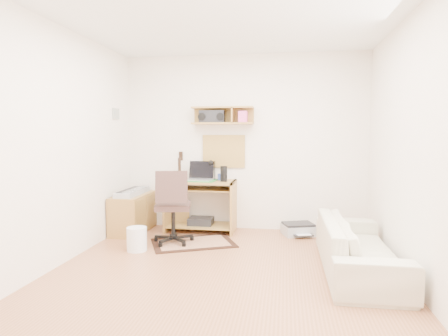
% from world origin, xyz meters
% --- Properties ---
extents(floor, '(3.60, 4.00, 0.01)m').
position_xyz_m(floor, '(0.00, 0.00, -0.01)').
color(floor, '#A86C46').
rests_on(floor, ground).
extents(ceiling, '(3.60, 4.00, 0.01)m').
position_xyz_m(ceiling, '(0.00, 0.00, 2.60)').
color(ceiling, white).
rests_on(ceiling, ground).
extents(back_wall, '(3.60, 0.01, 2.60)m').
position_xyz_m(back_wall, '(0.00, 2.00, 1.30)').
color(back_wall, white).
rests_on(back_wall, ground).
extents(left_wall, '(0.01, 4.00, 2.60)m').
position_xyz_m(left_wall, '(-1.80, 0.00, 1.30)').
color(left_wall, white).
rests_on(left_wall, ground).
extents(right_wall, '(0.01, 4.00, 2.60)m').
position_xyz_m(right_wall, '(1.80, 0.00, 1.30)').
color(right_wall, white).
rests_on(right_wall, ground).
extents(wall_shelf, '(0.90, 0.25, 0.26)m').
position_xyz_m(wall_shelf, '(-0.30, 1.88, 1.70)').
color(wall_shelf, '#A97C3B').
rests_on(wall_shelf, back_wall).
extents(cork_board, '(0.64, 0.03, 0.49)m').
position_xyz_m(cork_board, '(-0.30, 1.98, 1.17)').
color(cork_board, '#A97F54').
rests_on(cork_board, back_wall).
extents(wall_photo, '(0.02, 0.20, 0.15)m').
position_xyz_m(wall_photo, '(-1.79, 1.50, 1.72)').
color(wall_photo, '#4C8CBF').
rests_on(wall_photo, left_wall).
extents(desk, '(1.00, 0.55, 0.75)m').
position_xyz_m(desk, '(-0.60, 1.73, 0.38)').
color(desk, '#A97C3B').
rests_on(desk, floor).
extents(laptop, '(0.40, 0.40, 0.29)m').
position_xyz_m(laptop, '(-0.62, 1.71, 0.89)').
color(laptop, silver).
rests_on(laptop, desk).
extents(speaker, '(0.10, 0.10, 0.22)m').
position_xyz_m(speaker, '(-0.25, 1.68, 0.86)').
color(speaker, black).
rests_on(speaker, desk).
extents(desk_lamp, '(0.10, 0.10, 0.29)m').
position_xyz_m(desk_lamp, '(-0.42, 1.87, 0.90)').
color(desk_lamp, black).
rests_on(desk_lamp, desk).
extents(pencil_cup, '(0.07, 0.07, 0.10)m').
position_xyz_m(pencil_cup, '(-0.33, 1.83, 0.80)').
color(pencil_cup, '#2D4389').
rests_on(pencil_cup, desk).
extents(boombox, '(0.37, 0.17, 0.19)m').
position_xyz_m(boombox, '(-0.46, 1.87, 1.68)').
color(boombox, black).
rests_on(boombox, wall_shelf).
extents(rug, '(1.24, 1.07, 0.01)m').
position_xyz_m(rug, '(-0.56, 1.07, 0.01)').
color(rug, tan).
rests_on(rug, floor).
extents(task_chair, '(0.59, 0.59, 0.98)m').
position_xyz_m(task_chair, '(-0.82, 1.04, 0.49)').
color(task_chair, '#392722').
rests_on(task_chair, floor).
extents(cabinet, '(0.40, 0.90, 0.55)m').
position_xyz_m(cabinet, '(-1.58, 1.55, 0.28)').
color(cabinet, '#A97C3B').
rests_on(cabinet, floor).
extents(music_keyboard, '(0.25, 0.80, 0.07)m').
position_xyz_m(music_keyboard, '(-1.58, 1.55, 0.58)').
color(music_keyboard, '#B2B5BA').
rests_on(music_keyboard, cabinet).
extents(guitar, '(0.34, 0.25, 1.17)m').
position_xyz_m(guitar, '(-0.97, 1.86, 0.59)').
color(guitar, olive).
rests_on(guitar, floor).
extents(waste_basket, '(0.26, 0.26, 0.29)m').
position_xyz_m(waste_basket, '(-1.17, 0.65, 0.15)').
color(waste_basket, white).
rests_on(waste_basket, floor).
extents(printer, '(0.51, 0.45, 0.16)m').
position_xyz_m(printer, '(0.81, 1.73, 0.09)').
color(printer, '#A5A8AA').
rests_on(printer, floor).
extents(sofa, '(0.53, 1.82, 0.71)m').
position_xyz_m(sofa, '(1.38, 0.34, 0.36)').
color(sofa, beige).
rests_on(sofa, floor).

